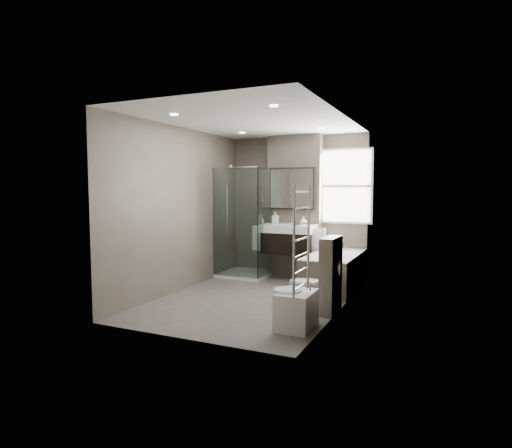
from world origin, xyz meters
The scene contains 15 objects.
room centered at (0.00, 0.00, 1.30)m, with size 2.70×3.90×2.70m.
vanity_pier centered at (0.00, 1.77, 1.30)m, with size 1.00×0.25×2.60m, color #554E43.
vanity centered at (0.00, 1.43, 0.74)m, with size 0.95×0.47×0.66m.
mirror_cabinet centered at (0.00, 1.61, 1.63)m, with size 0.86×0.08×0.76m.
towel_left centered at (-0.56, 1.40, 0.72)m, with size 0.24×0.06×0.44m, color white.
towel_right centered at (0.56, 1.40, 0.72)m, with size 0.24×0.06×0.44m, color white.
shower_enclosure centered at (-0.75, 1.35, 0.49)m, with size 0.90×0.90×2.00m.
bathtub centered at (0.92, 1.10, 0.32)m, with size 0.75×1.60×0.57m.
window centered at (0.90, 1.88, 1.68)m, with size 0.98×0.06×1.33m.
toilet centered at (0.97, -0.28, 0.34)m, with size 0.38×0.66×0.68m, color white.
cistern_box centered at (1.21, -0.25, 0.50)m, with size 0.19×0.55×1.00m.
bidet centered at (1.01, -1.06, 0.23)m, with size 0.47×0.54×0.56m.
towel_radiator centered at (1.25, -1.60, 1.12)m, with size 0.03×0.49×1.10m.
soap_bottle_a centered at (-0.26, 1.45, 1.11)m, with size 0.10×0.10×0.22m, color white.
soap_bottle_b centered at (0.24, 1.52, 1.07)m, with size 0.11×0.11×0.14m, color white.
Camera 1 is at (2.61, -5.70, 1.63)m, focal length 30.00 mm.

